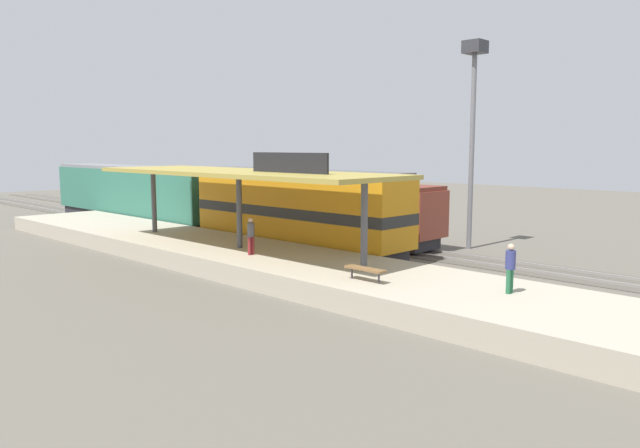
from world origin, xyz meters
The scene contains 12 objects.
ground_plane centered at (2.00, 0.00, 0.00)m, with size 120.00×120.00×0.00m, color #5B564C.
track_near centered at (0.00, 0.00, 0.03)m, with size 3.20×110.00×0.16m.
track_far centered at (4.60, 0.00, 0.03)m, with size 3.20×110.00×0.16m.
platform centered at (-4.60, 0.00, 0.45)m, with size 6.00×44.00×0.90m, color #A89E89.
station_canopy centered at (-4.60, -0.09, 4.53)m, with size 5.20×18.00×4.70m.
platform_bench centered at (-6.00, -9.25, 1.34)m, with size 0.44×1.70×0.50m.
locomotive centered at (0.00, 0.80, 2.41)m, with size 2.93×14.43×4.44m.
passenger_carriage_single centered at (0.00, 18.80, 2.31)m, with size 2.90×20.00×4.24m.
freight_car centered at (4.60, 0.75, 1.97)m, with size 2.80×12.00×3.54m.
light_mast centered at (7.80, -5.48, 8.40)m, with size 1.10×1.10×11.70m.
person_waiting centered at (-5.45, -1.92, 1.85)m, with size 0.34×0.34×1.71m.
person_walking centered at (-4.00, -13.97, 1.85)m, with size 0.34×0.34×1.71m.
Camera 1 is at (-22.84, -23.34, 5.86)m, focal length 33.82 mm.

